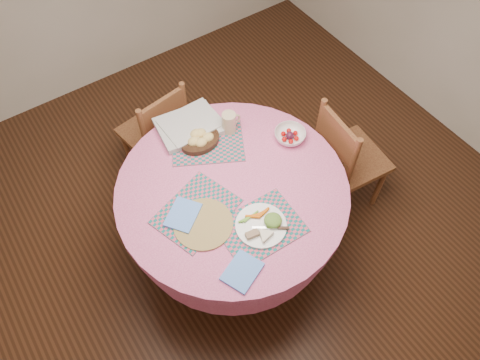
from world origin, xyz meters
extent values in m
plane|color=#331C0F|center=(0.00, 0.00, 0.00)|extent=(4.00, 4.00, 0.00)
cylinder|color=pink|center=(0.00, 0.00, 0.73)|extent=(1.24, 1.24, 0.04)
cone|color=pink|center=(0.00, 0.00, 0.56)|extent=(1.24, 1.24, 0.30)
cylinder|color=black|center=(0.00, 0.00, 0.22)|extent=(0.14, 0.14, 0.44)
cylinder|color=black|center=(0.00, 0.00, 0.03)|extent=(0.56, 0.56, 0.06)
cube|color=brown|center=(0.88, -0.05, 0.42)|extent=(0.43, 0.44, 0.04)
cylinder|color=brown|center=(1.02, -0.24, 0.21)|extent=(0.04, 0.04, 0.42)
cylinder|color=brown|center=(1.05, 0.10, 0.21)|extent=(0.04, 0.04, 0.42)
cylinder|color=brown|center=(0.71, -0.20, 0.21)|extent=(0.04, 0.04, 0.42)
cylinder|color=brown|center=(0.74, 0.13, 0.21)|extent=(0.04, 0.04, 0.42)
cylinder|color=brown|center=(0.69, -0.20, 0.65)|extent=(0.04, 0.04, 0.46)
cylinder|color=brown|center=(0.72, 0.13, 0.65)|extent=(0.04, 0.04, 0.46)
cube|color=brown|center=(0.70, -0.04, 0.74)|extent=(0.06, 0.33, 0.22)
cube|color=brown|center=(-0.05, 0.88, 0.40)|extent=(0.45, 0.43, 0.04)
cylinder|color=brown|center=(0.08, 1.05, 0.20)|extent=(0.04, 0.04, 0.40)
cylinder|color=brown|center=(-0.23, 1.00, 0.20)|extent=(0.04, 0.04, 0.40)
cylinder|color=brown|center=(0.13, 0.76, 0.20)|extent=(0.04, 0.04, 0.40)
cylinder|color=brown|center=(-0.18, 0.70, 0.20)|extent=(0.04, 0.04, 0.40)
cylinder|color=brown|center=(0.13, 0.74, 0.62)|extent=(0.04, 0.04, 0.44)
cylinder|color=brown|center=(-0.18, 0.69, 0.62)|extent=(0.04, 0.04, 0.44)
cube|color=brown|center=(-0.02, 0.71, 0.71)|extent=(0.32, 0.08, 0.21)
cube|color=#116162|center=(-0.02, -0.28, 0.75)|extent=(0.41, 0.31, 0.01)
cube|color=#116162|center=(-0.23, -0.02, 0.75)|extent=(0.47, 0.41, 0.01)
cube|color=#116162|center=(0.06, 0.33, 0.75)|extent=(0.49, 0.46, 0.01)
cylinder|color=olive|center=(-0.24, -0.10, 0.76)|extent=(0.30, 0.30, 0.01)
cube|color=#5C8FEC|center=(-0.23, -0.42, 0.76)|extent=(0.22, 0.20, 0.01)
cube|color=#5C8FEC|center=(-0.30, 0.00, 0.76)|extent=(0.23, 0.22, 0.01)
cylinder|color=white|center=(-0.01, -0.28, 0.76)|extent=(0.26, 0.26, 0.01)
ellipsoid|color=#2B531C|center=(0.05, -0.29, 0.79)|extent=(0.10, 0.10, 0.04)
cylinder|color=beige|center=(-0.02, -0.34, 0.78)|extent=(0.10, 0.10, 0.02)
cube|color=#796245|center=(-0.08, -0.31, 0.78)|extent=(0.07, 0.05, 0.02)
cube|color=silver|center=(0.01, -0.31, 0.77)|extent=(0.13, 0.10, 0.00)
cylinder|color=black|center=(0.02, 0.35, 0.77)|extent=(0.23, 0.23, 0.03)
ellipsoid|color=tan|center=(-0.02, 0.35, 0.81)|extent=(0.07, 0.06, 0.05)
ellipsoid|color=tan|center=(0.04, 0.38, 0.81)|extent=(0.07, 0.06, 0.05)
ellipsoid|color=tan|center=(0.06, 0.33, 0.81)|extent=(0.07, 0.06, 0.05)
ellipsoid|color=tan|center=(0.01, 0.32, 0.81)|extent=(0.07, 0.06, 0.05)
ellipsoid|color=tan|center=(0.02, 0.39, 0.81)|extent=(0.07, 0.06, 0.05)
cylinder|color=#C9B28A|center=(0.21, 0.34, 0.82)|extent=(0.08, 0.08, 0.13)
torus|color=#C9B28A|center=(0.25, 0.34, 0.82)|extent=(0.07, 0.01, 0.07)
imported|color=white|center=(0.46, 0.09, 0.78)|extent=(0.21, 0.21, 0.06)
sphere|color=#BF0A09|center=(0.50, 0.09, 0.77)|extent=(0.03, 0.03, 0.03)
sphere|color=#BF0A09|center=(0.48, 0.13, 0.77)|extent=(0.03, 0.03, 0.03)
sphere|color=#BF0A09|center=(0.44, 0.13, 0.77)|extent=(0.03, 0.03, 0.03)
sphere|color=#BF0A09|center=(0.42, 0.09, 0.77)|extent=(0.03, 0.03, 0.03)
sphere|color=#BF0A09|center=(0.44, 0.06, 0.77)|extent=(0.03, 0.03, 0.03)
sphere|color=#BF0A09|center=(0.48, 0.06, 0.77)|extent=(0.03, 0.03, 0.03)
sphere|color=#3F1226|center=(0.46, 0.09, 0.78)|extent=(0.05, 0.05, 0.05)
cube|color=silver|center=(0.02, 0.48, 0.77)|extent=(0.37, 0.31, 0.03)
cube|color=silver|center=(0.04, 0.48, 0.80)|extent=(0.32, 0.26, 0.01)
camera|label=1|loc=(-0.74, -1.16, 2.79)|focal=35.00mm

